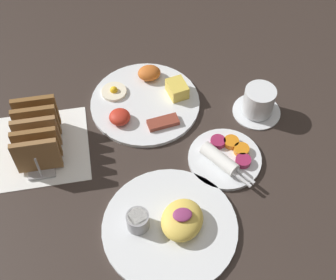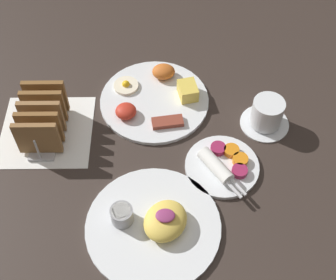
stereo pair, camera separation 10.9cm
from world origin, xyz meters
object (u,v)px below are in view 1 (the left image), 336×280
(plate_foreground, at_px, (171,225))
(coffee_cup, at_px, (258,103))
(toast_rack, at_px, (37,135))
(plate_breakfast, at_px, (146,100))
(plate_condiments, at_px, (225,157))

(plate_foreground, height_order, coffee_cup, coffee_cup)
(toast_rack, xyz_separation_m, coffee_cup, (0.53, 0.02, -0.02))
(toast_rack, bearing_deg, coffee_cup, 1.89)
(toast_rack, height_order, coffee_cup, toast_rack)
(plate_breakfast, xyz_separation_m, coffee_cup, (0.27, -0.08, 0.03))
(plate_condiments, xyz_separation_m, coffee_cup, (0.11, 0.13, 0.02))
(coffee_cup, bearing_deg, plate_breakfast, 163.50)
(plate_condiments, xyz_separation_m, toast_rack, (-0.42, 0.11, 0.04))
(plate_breakfast, distance_m, plate_condiments, 0.26)
(plate_condiments, bearing_deg, toast_rack, 165.21)
(plate_condiments, xyz_separation_m, plate_foreground, (-0.16, -0.15, 0.00))
(plate_breakfast, xyz_separation_m, plate_foreground, (-0.00, -0.36, 0.00))
(plate_breakfast, height_order, toast_rack, toast_rack)
(plate_condiments, relative_size, plate_foreground, 0.64)
(toast_rack, bearing_deg, plate_foreground, -44.47)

